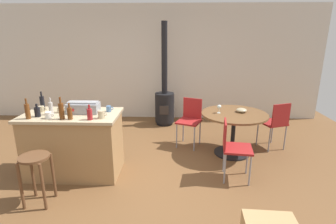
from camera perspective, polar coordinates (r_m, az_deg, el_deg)
name	(u,v)px	position (r m, az deg, el deg)	size (l,w,h in m)	color
ground_plane	(137,175)	(4.12, -6.63, -13.25)	(8.80, 8.80, 0.00)	brown
back_wall	(153,63)	(6.50, -3.20, 10.46)	(8.00, 0.10, 2.70)	beige
kitchen_island	(74,144)	(4.18, -19.52, -6.49)	(1.37, 0.75, 0.94)	#A37A4C
wooden_stool	(36,168)	(3.64, -26.59, -10.73)	(0.36, 0.36, 0.64)	brown
dining_table	(234,123)	(4.67, 13.98, -2.27)	(1.11, 1.11, 0.74)	black
folding_chair_near	(233,145)	(3.89, 13.75, -6.96)	(0.45, 0.45, 0.87)	maroon
folding_chair_far	(275,122)	(5.11, 22.09, -1.92)	(0.52, 0.52, 0.88)	maroon
folding_chair_left	(190,118)	(4.94, 4.78, -1.33)	(0.52, 0.52, 0.88)	maroon
wood_stove	(165,101)	(6.07, -0.74, 2.41)	(0.44, 0.45, 2.30)	black
toolbox	(83,107)	(4.01, -17.77, 0.94)	(0.45, 0.24, 0.17)	gray
bottle_0	(70,113)	(3.76, -20.38, -0.23)	(0.07, 0.07, 0.22)	#603314
bottle_1	(27,111)	(4.01, -28.00, 0.20)	(0.06, 0.06, 0.28)	#603314
bottle_2	(51,108)	(4.08, -23.91, 0.77)	(0.06, 0.06, 0.24)	#B7B2AD
bottle_3	(42,102)	(4.45, -25.44, 1.93)	(0.06, 0.06, 0.27)	black
bottle_4	(37,112)	(4.06, -26.30, 0.05)	(0.08, 0.08, 0.18)	black
bottle_5	(61,111)	(3.80, -21.97, 0.27)	(0.07, 0.07, 0.30)	#603314
bottle_6	(90,114)	(3.66, -16.50, -0.41)	(0.07, 0.07, 0.20)	maroon
cup_0	(109,109)	(3.97, -12.61, 0.69)	(0.11, 0.07, 0.09)	#4C7099
cup_1	(60,110)	(4.15, -22.15, 0.45)	(0.12, 0.08, 0.08)	tan
cup_2	(42,109)	(4.29, -25.51, 0.60)	(0.11, 0.08, 0.08)	tan
cup_3	(49,115)	(3.92, -24.31, -0.62)	(0.12, 0.09, 0.09)	white
cup_4	(101,114)	(3.68, -14.19, -0.52)	(0.12, 0.09, 0.11)	tan
wine_glass	(219,107)	(4.55, 10.95, 1.08)	(0.07, 0.07, 0.14)	silver
serving_bowl	(241,110)	(4.71, 15.53, 0.38)	(0.18, 0.18, 0.07)	tan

